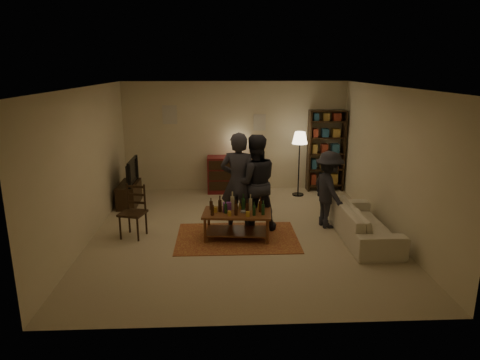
{
  "coord_description": "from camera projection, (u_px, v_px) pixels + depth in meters",
  "views": [
    {
      "loc": [
        -0.37,
        -7.56,
        3.05
      ],
      "look_at": [
        -0.02,
        0.1,
        1.0
      ],
      "focal_mm": 32.0,
      "sensor_mm": 36.0,
      "label": 1
    }
  ],
  "objects": [
    {
      "name": "person_left",
      "position": [
        238.0,
        183.0,
        7.97
      ],
      "size": [
        0.78,
        0.61,
        1.89
      ],
      "primitive_type": "imported",
      "rotation": [
        0.0,
        0.0,
        2.89
      ],
      "color": "#2A2A33",
      "rests_on": "ground"
    },
    {
      "name": "tv_stand",
      "position": [
        129.0,
        188.0,
        9.62
      ],
      "size": [
        0.4,
        1.0,
        1.06
      ],
      "color": "#2F1F0F",
      "rests_on": "ground"
    },
    {
      "name": "rug",
      "position": [
        237.0,
        238.0,
        7.83
      ],
      "size": [
        2.2,
        1.5,
        0.01
      ],
      "primitive_type": "cube",
      "color": "maroon",
      "rests_on": "ground"
    },
    {
      "name": "dresser",
      "position": [
        228.0,
        173.0,
        10.58
      ],
      "size": [
        1.0,
        0.5,
        1.36
      ],
      "color": "maroon",
      "rests_on": "ground"
    },
    {
      "name": "floor_lamp",
      "position": [
        300.0,
        142.0,
        10.1
      ],
      "size": [
        0.36,
        0.36,
        1.55
      ],
      "color": "black",
      "rests_on": "ground"
    },
    {
      "name": "coffee_table",
      "position": [
        237.0,
        216.0,
        7.72
      ],
      "size": [
        1.28,
        0.78,
        0.84
      ],
      "rotation": [
        0.0,
        0.0,
        -0.1
      ],
      "color": "brown",
      "rests_on": "ground"
    },
    {
      "name": "person_right",
      "position": [
        254.0,
        183.0,
        8.05
      ],
      "size": [
        0.97,
        0.79,
        1.84
      ],
      "primitive_type": "imported",
      "rotation": [
        0.0,
        0.0,
        3.25
      ],
      "color": "#222329",
      "rests_on": "ground"
    },
    {
      "name": "dining_chair",
      "position": [
        134.0,
        209.0,
        7.82
      ],
      "size": [
        0.53,
        0.53,
        0.98
      ],
      "rotation": [
        0.0,
        0.0,
        -0.28
      ],
      "color": "#2F1F0F",
      "rests_on": "ground"
    },
    {
      "name": "bookshelf",
      "position": [
        326.0,
        150.0,
        10.61
      ],
      "size": [
        0.9,
        0.34,
        2.02
      ],
      "color": "#2F1F0F",
      "rests_on": "ground"
    },
    {
      "name": "floor",
      "position": [
        241.0,
        232.0,
        8.1
      ],
      "size": [
        6.0,
        6.0,
        0.0
      ],
      "primitive_type": "plane",
      "color": "#C6B793",
      "rests_on": "ground"
    },
    {
      "name": "person_by_sofa",
      "position": [
        329.0,
        190.0,
        8.22
      ],
      "size": [
        0.76,
        1.07,
        1.5
      ],
      "primitive_type": "imported",
      "rotation": [
        0.0,
        0.0,
        1.8
      ],
      "color": "#222329",
      "rests_on": "ground"
    },
    {
      "name": "sofa",
      "position": [
        364.0,
        223.0,
        7.73
      ],
      "size": [
        0.81,
        2.08,
        0.61
      ],
      "primitive_type": "imported",
      "rotation": [
        0.0,
        0.0,
        1.57
      ],
      "color": "beige",
      "rests_on": "ground"
    },
    {
      "name": "room_shell",
      "position": [
        209.0,
        118.0,
        10.47
      ],
      "size": [
        6.0,
        6.0,
        6.0
      ],
      "color": "beige",
      "rests_on": "ground"
    }
  ]
}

